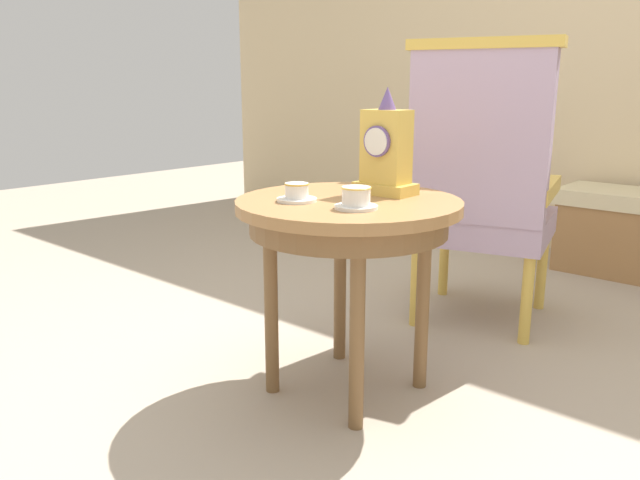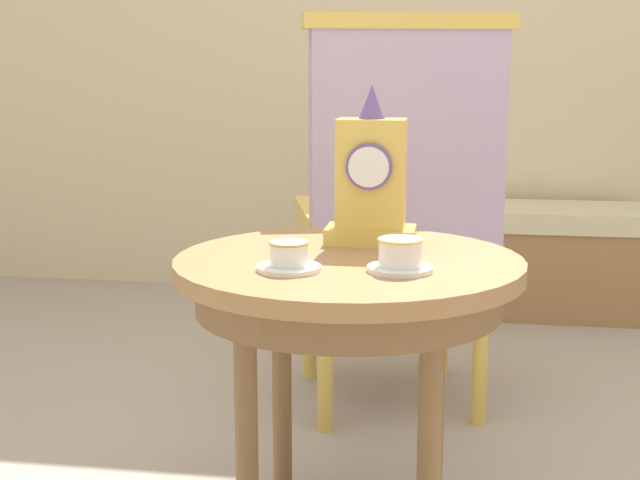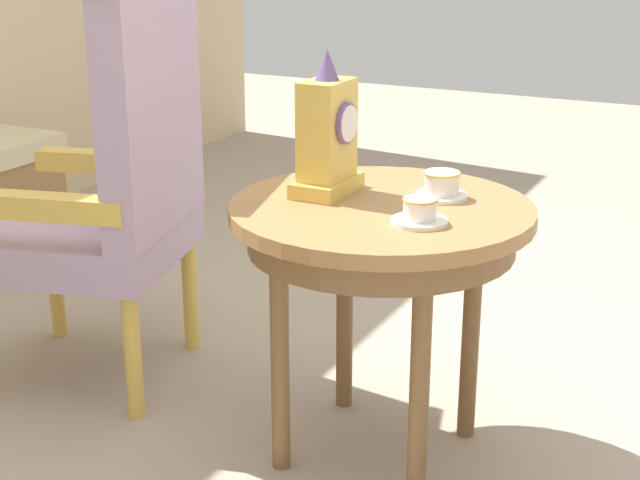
# 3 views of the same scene
# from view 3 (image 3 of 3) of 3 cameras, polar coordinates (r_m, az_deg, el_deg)

# --- Properties ---
(ground_plane) EXTENTS (10.00, 10.00, 0.00)m
(ground_plane) POSITION_cam_3_polar(r_m,az_deg,el_deg) (2.45, 3.03, -11.81)
(ground_plane) COLOR tan
(side_table) EXTENTS (0.70, 0.70, 0.63)m
(side_table) POSITION_cam_3_polar(r_m,az_deg,el_deg) (2.17, 3.68, 0.23)
(side_table) COLOR #9E7042
(side_table) RESTS_ON ground
(teacup_left) EXTENTS (0.12, 0.12, 0.06)m
(teacup_left) POSITION_cam_3_polar(r_m,az_deg,el_deg) (2.01, 6.02, 1.65)
(teacup_left) COLOR white
(teacup_left) RESTS_ON side_table
(teacup_right) EXTENTS (0.12, 0.12, 0.06)m
(teacup_right) POSITION_cam_3_polar(r_m,az_deg,el_deg) (2.20, 7.34, 3.26)
(teacup_right) COLOR white
(teacup_right) RESTS_ON side_table
(mantel_clock) EXTENTS (0.19, 0.11, 0.34)m
(mantel_clock) POSITION_cam_3_polar(r_m,az_deg,el_deg) (2.20, 0.46, 6.25)
(mantel_clock) COLOR gold
(mantel_clock) RESTS_ON side_table
(armchair) EXTENTS (0.66, 0.65, 1.14)m
(armchair) POSITION_cam_3_polar(r_m,az_deg,el_deg) (2.60, -12.28, 3.76)
(armchair) COLOR #B299B7
(armchair) RESTS_ON ground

